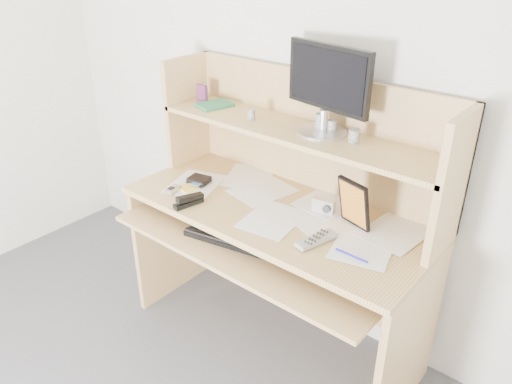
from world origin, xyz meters
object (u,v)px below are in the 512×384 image
Objects in this scene: desk at (285,213)px; keyboard at (238,237)px; monitor at (327,87)px; game_case at (354,204)px; tv_remote at (316,240)px.

keyboard is (-0.06, -0.26, -0.03)m from desk.
desk is 0.27m from keyboard.
monitor is at bearing 53.64° from keyboard.
monitor is (-0.23, 0.11, 0.41)m from game_case.
desk is at bearing 161.19° from tv_remote.
desk is 0.60m from monitor.
game_case is (0.05, 0.19, 0.10)m from tv_remote.
tv_remote is 0.62m from monitor.
keyboard is 1.15× the size of monitor.
monitor reaches higher than keyboard.
game_case is at bearing 21.05° from keyboard.
desk is 7.64× the size of tv_remote.
keyboard is 2.65× the size of tv_remote.
tv_remote is 0.86× the size of game_case.
monitor reaches higher than game_case.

